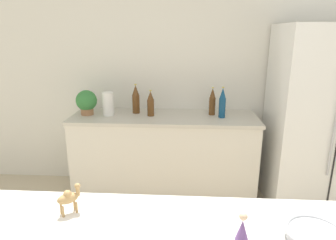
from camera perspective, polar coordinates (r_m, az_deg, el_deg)
wall_back at (r=3.36m, az=4.35°, el=8.61°), size 8.00×0.06×2.55m
back_counter at (r=3.27m, az=-0.71°, el=-6.67°), size 1.93×0.63×0.89m
refrigerator at (r=3.30m, az=27.08°, el=0.08°), size 0.93×0.77×1.81m
potted_plant at (r=3.24m, az=-15.26°, el=3.39°), size 0.22×0.22×0.26m
paper_towel_roll at (r=3.17m, az=-11.33°, el=3.05°), size 0.12×0.12×0.24m
back_bottle_0 at (r=3.09m, az=-3.33°, el=3.13°), size 0.07×0.07×0.27m
back_bottle_1 at (r=3.15m, az=8.43°, el=3.45°), size 0.07×0.07×0.29m
back_bottle_2 at (r=3.06m, az=10.32°, el=3.20°), size 0.07×0.07×0.31m
back_bottle_3 at (r=3.20m, az=-6.15°, el=3.93°), size 0.08×0.08×0.31m
fruit_bowl at (r=1.31m, az=26.26°, el=-19.05°), size 0.22×0.22×0.05m
camel_figurine at (r=1.38m, az=-18.36°, el=-13.81°), size 0.10×0.09×0.13m
wise_man_figurine_blue at (r=1.21m, az=13.99°, el=-19.37°), size 0.05×0.05×0.12m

